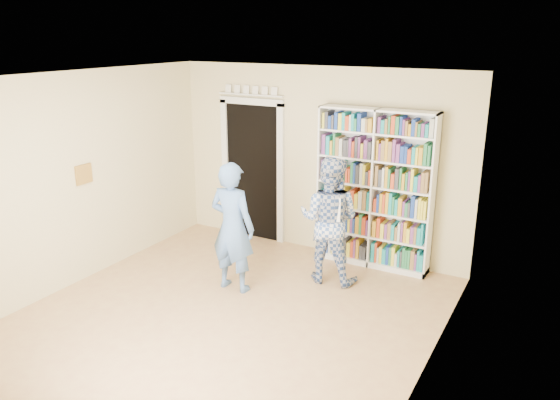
# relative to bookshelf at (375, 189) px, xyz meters

# --- Properties ---
(floor) EXTENTS (5.00, 5.00, 0.00)m
(floor) POSITION_rel_bookshelf_xyz_m (-0.93, -2.34, -1.11)
(floor) COLOR #AA7752
(floor) RESTS_ON ground
(ceiling) EXTENTS (5.00, 5.00, 0.00)m
(ceiling) POSITION_rel_bookshelf_xyz_m (-0.93, -2.34, 1.59)
(ceiling) COLOR white
(ceiling) RESTS_ON wall_back
(wall_back) EXTENTS (4.50, 0.00, 4.50)m
(wall_back) POSITION_rel_bookshelf_xyz_m (-0.93, 0.16, 0.24)
(wall_back) COLOR beige
(wall_back) RESTS_ON floor
(wall_left) EXTENTS (0.00, 5.00, 5.00)m
(wall_left) POSITION_rel_bookshelf_xyz_m (-3.18, -2.34, 0.24)
(wall_left) COLOR beige
(wall_left) RESTS_ON floor
(wall_right) EXTENTS (0.00, 5.00, 5.00)m
(wall_right) POSITION_rel_bookshelf_xyz_m (1.32, -2.34, 0.24)
(wall_right) COLOR beige
(wall_right) RESTS_ON floor
(bookshelf) EXTENTS (1.59, 0.30, 2.19)m
(bookshelf) POSITION_rel_bookshelf_xyz_m (0.00, 0.00, 0.00)
(bookshelf) COLOR white
(bookshelf) RESTS_ON floor
(doorway) EXTENTS (1.10, 0.08, 2.43)m
(doorway) POSITION_rel_bookshelf_xyz_m (-2.03, 0.13, 0.07)
(doorway) COLOR black
(doorway) RESTS_ON floor
(wall_art) EXTENTS (0.03, 0.25, 0.25)m
(wall_art) POSITION_rel_bookshelf_xyz_m (-3.16, -2.14, 0.29)
(wall_art) COLOR brown
(wall_art) RESTS_ON wall_left
(man_blue) EXTENTS (0.61, 0.40, 1.66)m
(man_blue) POSITION_rel_bookshelf_xyz_m (-1.27, -1.57, -0.28)
(man_blue) COLOR #4F75AF
(man_blue) RESTS_ON floor
(man_plaid) EXTENTS (0.87, 0.71, 1.67)m
(man_plaid) POSITION_rel_bookshelf_xyz_m (-0.33, -0.75, -0.27)
(man_plaid) COLOR #315096
(man_plaid) RESTS_ON floor
(paper_sheet) EXTENTS (0.22, 0.01, 0.31)m
(paper_sheet) POSITION_rel_bookshelf_xyz_m (-0.22, -0.92, -0.06)
(paper_sheet) COLOR white
(paper_sheet) RESTS_ON man_plaid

